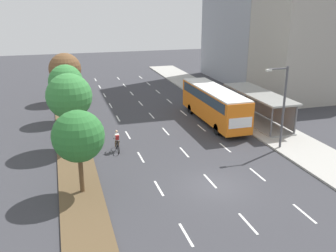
{
  "coord_description": "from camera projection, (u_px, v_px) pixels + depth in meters",
  "views": [
    {
      "loc": [
        -9.04,
        -19.83,
        11.2
      ],
      "look_at": [
        -0.39,
        9.17,
        1.2
      ],
      "focal_mm": 40.11,
      "sensor_mm": 36.0,
      "label": 1
    }
  ],
  "objects": [
    {
      "name": "ground_plane",
      "position": [
        215.0,
        186.0,
        24.01
      ],
      "size": [
        140.0,
        140.0,
        0.0
      ],
      "primitive_type": "plane",
      "color": "#38383D"
    },
    {
      "name": "median_strip",
      "position": [
        68.0,
        112.0,
        39.93
      ],
      "size": [
        2.6,
        52.0,
        0.12
      ],
      "primitive_type": "cube",
      "color": "brown",
      "rests_on": "ground"
    },
    {
      "name": "sidewalk_right",
      "position": [
        219.0,
        100.0,
        44.69
      ],
      "size": [
        4.5,
        52.0,
        0.15
      ],
      "primitive_type": "cube",
      "color": "#ADAAA3",
      "rests_on": "ground"
    },
    {
      "name": "lane_divider_left",
      "position": [
        118.0,
        118.0,
        38.0
      ],
      "size": [
        0.14,
        43.85,
        0.01
      ],
      "color": "white",
      "rests_on": "ground"
    },
    {
      "name": "lane_divider_center",
      "position": [
        152.0,
        116.0,
        38.95
      ],
      "size": [
        0.14,
        43.85,
        0.01
      ],
      "color": "white",
      "rests_on": "ground"
    },
    {
      "name": "lane_divider_right",
      "position": [
        183.0,
        113.0,
        39.9
      ],
      "size": [
        0.14,
        43.85,
        0.01
      ],
      "color": "white",
      "rests_on": "ground"
    },
    {
      "name": "bus_shelter",
      "position": [
        260.0,
        104.0,
        36.16
      ],
      "size": [
        2.9,
        9.74,
        2.86
      ],
      "color": "gray",
      "rests_on": "sidewalk_right"
    },
    {
      "name": "bus",
      "position": [
        214.0,
        102.0,
        36.21
      ],
      "size": [
        2.54,
        11.29,
        3.37
      ],
      "color": "orange",
      "rests_on": "ground"
    },
    {
      "name": "cyclist",
      "position": [
        117.0,
        142.0,
        29.43
      ],
      "size": [
        0.46,
        1.82,
        1.71
      ],
      "color": "black",
      "rests_on": "ground"
    },
    {
      "name": "median_tree_nearest",
      "position": [
        78.0,
        136.0,
        22.03
      ],
      "size": [
        3.12,
        3.12,
        5.16
      ],
      "color": "brown",
      "rests_on": "median_strip"
    },
    {
      "name": "median_tree_second",
      "position": [
        69.0,
        96.0,
        28.91
      ],
      "size": [
        3.54,
        3.54,
        5.97
      ],
      "color": "brown",
      "rests_on": "median_strip"
    },
    {
      "name": "median_tree_third",
      "position": [
        66.0,
        82.0,
        36.13
      ],
      "size": [
        3.29,
        3.29,
        5.46
      ],
      "color": "brown",
      "rests_on": "median_strip"
    },
    {
      "name": "median_tree_fourth",
      "position": [
        65.0,
        69.0,
        43.3
      ],
      "size": [
        3.69,
        3.69,
        5.59
      ],
      "color": "brown",
      "rests_on": "median_strip"
    },
    {
      "name": "streetlight",
      "position": [
        282.0,
        102.0,
        28.89
      ],
      "size": [
        1.91,
        0.24,
        6.5
      ],
      "color": "#4C4C51",
      "rests_on": "sidewalk_right"
    },
    {
      "name": "building_near_right",
      "position": [
        301.0,
        43.0,
        45.94
      ],
      "size": [
        11.71,
        12.07,
        12.94
      ],
      "primitive_type": "cube",
      "color": "#A39E93",
      "rests_on": "ground"
    }
  ]
}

